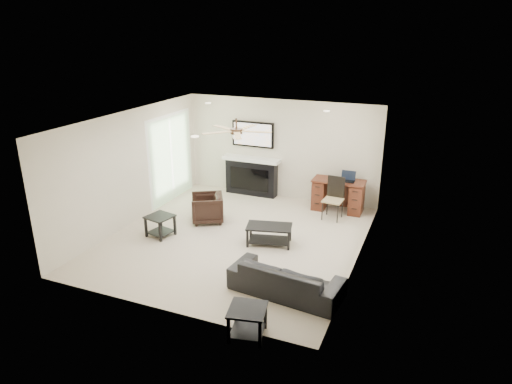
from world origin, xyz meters
TOP-DOWN VIEW (x-y plane):
  - room_shell at (0.19, 0.08)m, footprint 5.50×5.54m
  - sofa at (1.63, -1.58)m, footprint 1.93×0.93m
  - armchair at (-0.97, 0.57)m, footprint 0.94×0.93m
  - coffee_table at (0.73, 0.02)m, footprint 0.99×0.70m
  - end_table_near at (1.48, -2.83)m, footprint 0.61×0.61m
  - end_table_left at (-1.52, -0.48)m, footprint 0.60×0.60m
  - fireplace_unit at (-0.74, 2.58)m, footprint 1.52×0.34m
  - desk at (1.61, 2.33)m, footprint 1.22×0.56m
  - desk_chair at (1.61, 1.78)m, footprint 0.45×0.47m
  - laptop at (1.81, 2.31)m, footprint 0.33×0.24m

SIDE VIEW (x-z plane):
  - coffee_table at x=0.73m, z-range 0.00..0.40m
  - end_table_near at x=1.48m, z-range 0.00..0.45m
  - end_table_left at x=-1.52m, z-range 0.00..0.45m
  - sofa at x=1.63m, z-range 0.00..0.54m
  - armchair at x=-0.97m, z-range 0.00..0.63m
  - desk at x=1.61m, z-range 0.00..0.76m
  - desk_chair at x=1.61m, z-range 0.00..0.97m
  - laptop at x=1.81m, z-range 0.76..0.99m
  - fireplace_unit at x=-0.74m, z-range 0.00..1.91m
  - room_shell at x=0.19m, z-range 0.42..2.94m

